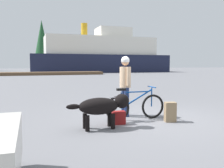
{
  "coord_description": "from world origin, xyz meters",
  "views": [
    {
      "loc": [
        -3.05,
        -5.85,
        1.5
      ],
      "look_at": [
        -0.38,
        1.96,
        0.81
      ],
      "focal_mm": 38.8,
      "sensor_mm": 36.0,
      "label": 1
    }
  ],
  "objects_px": {
    "handbag_pannier": "(119,118)",
    "ferry_boat": "(101,55)",
    "bicycle": "(135,106)",
    "person_cyclist": "(125,80)",
    "dog": "(103,106)",
    "backpack": "(170,112)",
    "sailboat_moored": "(86,69)"
  },
  "relations": [
    {
      "from": "dog",
      "to": "backpack",
      "type": "height_order",
      "value": "dog"
    },
    {
      "from": "person_cyclist",
      "to": "dog",
      "type": "xyz_separation_m",
      "value": [
        -1.01,
        -1.1,
        -0.51
      ]
    },
    {
      "from": "backpack",
      "to": "person_cyclist",
      "type": "bearing_deg",
      "value": 128.84
    },
    {
      "from": "bicycle",
      "to": "sailboat_moored",
      "type": "distance_m",
      "value": 39.7
    },
    {
      "from": "handbag_pannier",
      "to": "ferry_boat",
      "type": "bearing_deg",
      "value": 74.41
    },
    {
      "from": "bicycle",
      "to": "dog",
      "type": "relative_size",
      "value": 1.14
    },
    {
      "from": "handbag_pannier",
      "to": "backpack",
      "type": "bearing_deg",
      "value": -7.72
    },
    {
      "from": "ferry_boat",
      "to": "dog",
      "type": "bearing_deg",
      "value": -106.17
    },
    {
      "from": "ferry_boat",
      "to": "sailboat_moored",
      "type": "bearing_deg",
      "value": 141.94
    },
    {
      "from": "ferry_boat",
      "to": "sailboat_moored",
      "type": "distance_m",
      "value": 3.98
    },
    {
      "from": "person_cyclist",
      "to": "ferry_boat",
      "type": "distance_m",
      "value": 37.95
    },
    {
      "from": "backpack",
      "to": "sailboat_moored",
      "type": "xyz_separation_m",
      "value": [
        6.68,
        39.49,
        0.25
      ]
    },
    {
      "from": "dog",
      "to": "sailboat_moored",
      "type": "distance_m",
      "value": 40.46
    },
    {
      "from": "bicycle",
      "to": "person_cyclist",
      "type": "distance_m",
      "value": 0.86
    },
    {
      "from": "person_cyclist",
      "to": "dog",
      "type": "bearing_deg",
      "value": -132.48
    },
    {
      "from": "person_cyclist",
      "to": "dog",
      "type": "relative_size",
      "value": 1.15
    },
    {
      "from": "backpack",
      "to": "ferry_boat",
      "type": "relative_size",
      "value": 0.02
    },
    {
      "from": "bicycle",
      "to": "handbag_pannier",
      "type": "bearing_deg",
      "value": -152.06
    },
    {
      "from": "handbag_pannier",
      "to": "bicycle",
      "type": "bearing_deg",
      "value": 27.94
    },
    {
      "from": "handbag_pannier",
      "to": "person_cyclist",
      "type": "bearing_deg",
      "value": 58.74
    },
    {
      "from": "person_cyclist",
      "to": "dog",
      "type": "height_order",
      "value": "person_cyclist"
    },
    {
      "from": "bicycle",
      "to": "sailboat_moored",
      "type": "bearing_deg",
      "value": 79.19
    },
    {
      "from": "person_cyclist",
      "to": "dog",
      "type": "distance_m",
      "value": 1.57
    },
    {
      "from": "handbag_pannier",
      "to": "dog",
      "type": "bearing_deg",
      "value": -153.51
    },
    {
      "from": "sailboat_moored",
      "to": "handbag_pannier",
      "type": "bearing_deg",
      "value": -101.55
    },
    {
      "from": "person_cyclist",
      "to": "handbag_pannier",
      "type": "bearing_deg",
      "value": -121.26
    },
    {
      "from": "person_cyclist",
      "to": "handbag_pannier",
      "type": "xyz_separation_m",
      "value": [
        -0.52,
        -0.86,
        -0.87
      ]
    },
    {
      "from": "bicycle",
      "to": "backpack",
      "type": "xyz_separation_m",
      "value": [
        0.77,
        -0.5,
        -0.11
      ]
    },
    {
      "from": "backpack",
      "to": "ferry_boat",
      "type": "xyz_separation_m",
      "value": [
        9.08,
        37.61,
        2.81
      ]
    },
    {
      "from": "sailboat_moored",
      "to": "ferry_boat",
      "type": "bearing_deg",
      "value": -38.06
    },
    {
      "from": "person_cyclist",
      "to": "handbag_pannier",
      "type": "relative_size",
      "value": 5.23
    },
    {
      "from": "handbag_pannier",
      "to": "ferry_boat",
      "type": "xyz_separation_m",
      "value": [
        10.44,
        37.43,
        2.9
      ]
    }
  ]
}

